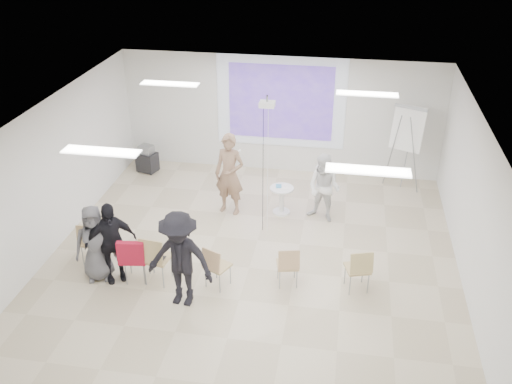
% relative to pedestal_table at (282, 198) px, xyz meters
% --- Properties ---
extents(floor, '(8.00, 9.00, 0.10)m').
position_rel_pedestal_table_xyz_m(floor, '(-0.34, -2.24, -0.42)').
color(floor, beige).
rests_on(floor, ground).
extents(ceiling, '(8.00, 9.00, 0.10)m').
position_rel_pedestal_table_xyz_m(ceiling, '(-0.34, -2.24, 2.68)').
color(ceiling, white).
rests_on(ceiling, wall_back).
extents(wall_back, '(8.00, 0.10, 3.00)m').
position_rel_pedestal_table_xyz_m(wall_back, '(-0.34, 2.31, 1.13)').
color(wall_back, silver).
rests_on(wall_back, floor).
extents(wall_left, '(0.10, 9.00, 3.00)m').
position_rel_pedestal_table_xyz_m(wall_left, '(-4.39, -2.24, 1.13)').
color(wall_left, silver).
rests_on(wall_left, floor).
extents(wall_right, '(0.10, 9.00, 3.00)m').
position_rel_pedestal_table_xyz_m(wall_right, '(3.71, -2.24, 1.13)').
color(wall_right, silver).
rests_on(wall_right, floor).
extents(projection_halo, '(3.20, 0.01, 2.30)m').
position_rel_pedestal_table_xyz_m(projection_halo, '(-0.34, 2.25, 1.48)').
color(projection_halo, silver).
rests_on(projection_halo, wall_back).
extents(projection_image, '(2.60, 0.01, 1.90)m').
position_rel_pedestal_table_xyz_m(projection_image, '(-0.34, 2.23, 1.48)').
color(projection_image, '#5533AF').
rests_on(projection_image, wall_back).
extents(pedestal_table, '(0.60, 0.60, 0.66)m').
position_rel_pedestal_table_xyz_m(pedestal_table, '(0.00, 0.00, 0.00)').
color(pedestal_table, white).
rests_on(pedestal_table, floor).
extents(player_left, '(0.87, 0.68, 2.13)m').
position_rel_pedestal_table_xyz_m(player_left, '(-1.15, -0.13, 0.70)').
color(player_left, '#93715A').
rests_on(player_left, floor).
extents(player_right, '(1.01, 0.92, 1.71)m').
position_rel_pedestal_table_xyz_m(player_right, '(0.94, -0.13, 0.49)').
color(player_right, white).
rests_on(player_right, floor).
extents(controller_left, '(0.06, 0.11, 0.04)m').
position_rel_pedestal_table_xyz_m(controller_left, '(-0.97, 0.12, 1.04)').
color(controller_left, white).
rests_on(controller_left, player_left).
extents(controller_right, '(0.09, 0.13, 0.04)m').
position_rel_pedestal_table_xyz_m(controller_right, '(0.76, 0.12, 0.79)').
color(controller_right, white).
rests_on(controller_right, player_right).
extents(chair_far_left, '(0.45, 0.48, 0.91)m').
position_rel_pedestal_table_xyz_m(chair_far_left, '(-3.38, -2.58, 0.17)').
color(chair_far_left, tan).
rests_on(chair_far_left, floor).
extents(chair_left_mid, '(0.50, 0.53, 0.95)m').
position_rel_pedestal_table_xyz_m(chair_left_mid, '(-2.32, -3.02, 0.19)').
color(chair_left_mid, tan).
rests_on(chair_left_mid, floor).
extents(chair_left_inner, '(0.53, 0.56, 1.00)m').
position_rel_pedestal_table_xyz_m(chair_left_inner, '(-1.95, -2.99, 0.23)').
color(chair_left_inner, tan).
rests_on(chair_left_inner, floor).
extents(chair_center, '(0.54, 0.56, 0.86)m').
position_rel_pedestal_table_xyz_m(chair_center, '(-0.84, -2.94, 0.14)').
color(chair_center, tan).
rests_on(chair_center, floor).
extents(chair_right_inner, '(0.47, 0.50, 0.83)m').
position_rel_pedestal_table_xyz_m(chair_right_inner, '(0.46, -2.67, 0.12)').
color(chair_right_inner, tan).
rests_on(chair_right_inner, floor).
extents(chair_right_far, '(0.53, 0.55, 0.89)m').
position_rel_pedestal_table_xyz_m(chair_right_far, '(1.73, -2.62, 0.16)').
color(chair_right_far, tan).
rests_on(chair_right_far, floor).
extents(red_jacket, '(0.50, 0.18, 0.47)m').
position_rel_pedestal_table_xyz_m(red_jacket, '(-2.33, -3.16, 0.35)').
color(red_jacket, '#B5162F').
rests_on(red_jacket, chair_left_mid).
extents(laptop, '(0.40, 0.31, 0.03)m').
position_rel_pedestal_table_xyz_m(laptop, '(-1.94, -2.89, 0.17)').
color(laptop, black).
rests_on(laptop, chair_left_inner).
extents(audience_left, '(1.25, 1.13, 1.84)m').
position_rel_pedestal_table_xyz_m(audience_left, '(-2.77, -2.99, 0.55)').
color(audience_left, black).
rests_on(audience_left, floor).
extents(audience_mid, '(1.40, 0.87, 2.06)m').
position_rel_pedestal_table_xyz_m(audience_mid, '(-1.32, -3.45, 0.66)').
color(audience_mid, black).
rests_on(audience_mid, floor).
extents(audience_outer, '(0.95, 0.78, 1.69)m').
position_rel_pedestal_table_xyz_m(audience_outer, '(-3.07, -3.00, 0.48)').
color(audience_outer, '#5D5D62').
rests_on(audience_outer, floor).
extents(flipchart_easel, '(0.84, 0.67, 2.09)m').
position_rel_pedestal_table_xyz_m(flipchart_easel, '(2.73, 1.70, 1.18)').
color(flipchart_easel, gray).
rests_on(flipchart_easel, floor).
extents(av_cart, '(0.57, 0.51, 0.72)m').
position_rel_pedestal_table_xyz_m(av_cart, '(-3.71, 1.58, -0.03)').
color(av_cart, black).
rests_on(av_cart, floor).
extents(ceiling_projector, '(0.30, 0.25, 3.00)m').
position_rel_pedestal_table_xyz_m(ceiling_projector, '(-0.24, -0.75, 2.32)').
color(ceiling_projector, white).
rests_on(ceiling_projector, ceiling).
extents(fluor_panel_nw, '(1.20, 0.30, 0.02)m').
position_rel_pedestal_table_xyz_m(fluor_panel_nw, '(-2.34, -0.24, 2.60)').
color(fluor_panel_nw, white).
rests_on(fluor_panel_nw, ceiling).
extents(fluor_panel_ne, '(1.20, 0.30, 0.02)m').
position_rel_pedestal_table_xyz_m(fluor_panel_ne, '(1.66, -0.24, 2.60)').
color(fluor_panel_ne, white).
rests_on(fluor_panel_ne, ceiling).
extents(fluor_panel_sw, '(1.20, 0.30, 0.02)m').
position_rel_pedestal_table_xyz_m(fluor_panel_sw, '(-2.34, -3.74, 2.60)').
color(fluor_panel_sw, white).
rests_on(fluor_panel_sw, ceiling).
extents(fluor_panel_se, '(1.20, 0.30, 0.02)m').
position_rel_pedestal_table_xyz_m(fluor_panel_se, '(1.66, -3.74, 2.60)').
color(fluor_panel_se, white).
rests_on(fluor_panel_se, ceiling).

